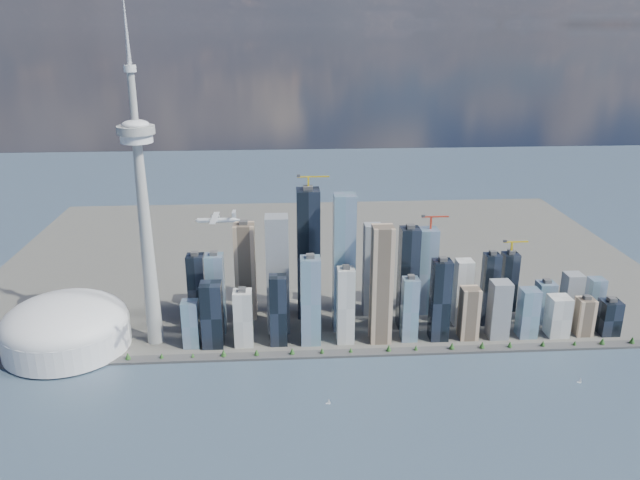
{
  "coord_description": "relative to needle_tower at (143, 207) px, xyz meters",
  "views": [
    {
      "loc": [
        -85.97,
        -633.22,
        502.71
      ],
      "look_at": [
        -28.85,
        260.0,
        192.92
      ],
      "focal_mm": 35.0,
      "sensor_mm": 36.0,
      "label": 1
    }
  ],
  "objects": [
    {
      "name": "ground",
      "position": [
        300.0,
        -310.0,
        -235.84
      ],
      "size": [
        4000.0,
        4000.0,
        0.0
      ],
      "primitive_type": "plane",
      "color": "#2D444F",
      "rests_on": "ground"
    },
    {
      "name": "sailboat_west",
      "position": [
        273.88,
        -195.95,
        -232.74
      ],
      "size": [
        6.99,
        3.14,
        9.67
      ],
      "rotation": [
        0.0,
        0.0,
        -0.22
      ],
      "color": "white",
      "rests_on": "ground"
    },
    {
      "name": "dome_stadium",
      "position": [
        -140.0,
        -10.0,
        -196.4
      ],
      "size": [
        200.0,
        200.0,
        86.0
      ],
      "color": "silver",
      "rests_on": "land"
    },
    {
      "name": "seawall",
      "position": [
        300.0,
        -60.0,
        -233.84
      ],
      "size": [
        1100.0,
        22.0,
        4.0
      ],
      "primitive_type": "cube",
      "color": "#383838",
      "rests_on": "ground"
    },
    {
      "name": "land",
      "position": [
        300.0,
        390.0,
        -234.34
      ],
      "size": [
        1400.0,
        900.0,
        3.0
      ],
      "primitive_type": "cube",
      "color": "#4C4C47",
      "rests_on": "ground"
    },
    {
      "name": "needle_tower",
      "position": [
        0.0,
        0.0,
        0.0
      ],
      "size": [
        56.0,
        56.0,
        550.5
      ],
      "color": "#9C9D98",
      "rests_on": "land"
    },
    {
      "name": "shoreline_trees",
      "position": [
        300.0,
        -60.0,
        -227.06
      ],
      "size": [
        960.53,
        7.2,
        8.8
      ],
      "color": "#3F2D1E",
      "rests_on": "seawall"
    },
    {
      "name": "skyscraper_cluster",
      "position": [
        359.62,
        26.82,
        -154.86
      ],
      "size": [
        736.0,
        142.0,
        260.76
      ],
      "color": "black",
      "rests_on": "land"
    },
    {
      "name": "airplane",
      "position": [
        128.51,
        -152.12,
        23.99
      ],
      "size": [
        60.3,
        53.23,
        14.74
      ],
      "rotation": [
        0.0,
        0.0,
        -0.02
      ],
      "color": "silver",
      "rests_on": "ground"
    },
    {
      "name": "sailboat_east",
      "position": [
        650.1,
        -165.34,
        -232.78
      ],
      "size": [
        6.76,
        3.86,
        9.54
      ],
      "rotation": [
        0.0,
        0.0,
        -0.37
      ],
      "color": "white",
      "rests_on": "ground"
    }
  ]
}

